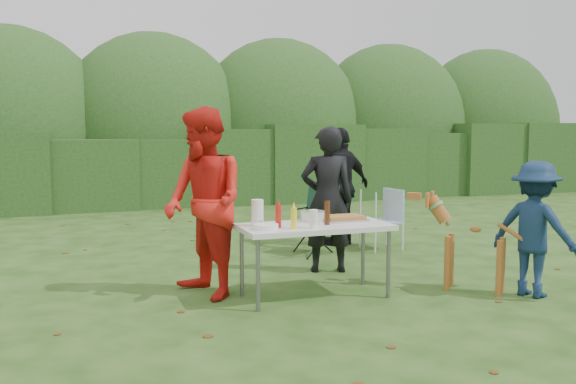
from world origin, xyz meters
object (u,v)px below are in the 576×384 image
object	(u,v)px
lawn_chair	(381,219)
paper_towel_roll	(257,213)
mustard_bottle	(294,218)
beer_bottle	(327,213)
person_cook	(327,200)
folding_table	(315,230)
dog	(475,244)
person_black_puffy	(341,186)
ketchup_bottle	(278,216)
camping_chair	(313,219)
child	(535,229)
person_red_jacket	(204,203)

from	to	relation	value
lawn_chair	paper_towel_roll	size ratio (longest dim) A/B	3.27
mustard_bottle	beer_bottle	bearing A→B (deg)	16.26
person_cook	mustard_bottle	world-z (taller)	person_cook
folding_table	dog	size ratio (longest dim) A/B	1.44
person_black_puffy	ketchup_bottle	bearing A→B (deg)	37.80
person_cook	lawn_chair	size ratio (longest dim) A/B	2.02
lawn_chair	ketchup_bottle	xyz separation A→B (m)	(-2.21, -2.01, 0.42)
camping_chair	folding_table	bearing A→B (deg)	36.99
child	camping_chair	xyz separation A→B (m)	(-1.29, 2.75, -0.21)
dog	camping_chair	size ratio (longest dim) A/B	1.11
mustard_bottle	ketchup_bottle	size ratio (longest dim) A/B	0.91
person_black_puffy	dog	world-z (taller)	person_black_puffy
person_black_puffy	paper_towel_roll	xyz separation A→B (m)	(-1.98, -2.36, 0.02)
person_black_puffy	camping_chair	xyz separation A→B (m)	(-0.60, -0.41, -0.38)
ketchup_bottle	paper_towel_roll	size ratio (longest dim) A/B	0.85
person_black_puffy	dog	distance (m)	2.85
mustard_bottle	camping_chair	bearing A→B (deg)	63.64
folding_table	person_cook	size ratio (longest dim) A/B	0.87
child	ketchup_bottle	size ratio (longest dim) A/B	6.23
camping_chair	beer_bottle	xyz separation A→B (m)	(-0.70, -2.10, 0.39)
lawn_chair	beer_bottle	distance (m)	2.67
beer_bottle	person_cook	bearing A→B (deg)	66.57
dog	person_red_jacket	bearing A→B (deg)	31.88
dog	camping_chair	bearing A→B (deg)	-23.41
paper_towel_roll	beer_bottle	bearing A→B (deg)	-12.84
person_black_puffy	camping_chair	bearing A→B (deg)	18.05
folding_table	ketchup_bottle	size ratio (longest dim) A/B	6.82
ketchup_bottle	paper_towel_roll	world-z (taller)	paper_towel_roll
person_red_jacket	camping_chair	size ratio (longest dim) A/B	2.03
person_red_jacket	person_black_puffy	world-z (taller)	person_red_jacket
child	dog	distance (m)	0.60
lawn_chair	dog	bearing A→B (deg)	76.20
person_red_jacket	mustard_bottle	world-z (taller)	person_red_jacket
lawn_chair	camping_chair	bearing A→B (deg)	-14.70
lawn_chair	ketchup_bottle	distance (m)	3.02
beer_bottle	folding_table	bearing A→B (deg)	153.80
person_cook	beer_bottle	bearing A→B (deg)	81.85
dog	camping_chair	xyz separation A→B (m)	(-0.84, 2.40, -0.03)
lawn_chair	person_red_jacket	bearing A→B (deg)	19.15
ketchup_bottle	person_cook	bearing A→B (deg)	47.06
lawn_chair	ketchup_bottle	size ratio (longest dim) A/B	3.86
folding_table	child	bearing A→B (deg)	-18.46
person_black_puffy	paper_towel_roll	bearing A→B (deg)	33.67
person_black_puffy	child	size ratio (longest dim) A/B	1.25
person_cook	lawn_chair	xyz separation A→B (m)	(1.25, 0.98, -0.43)
child	dog	bearing A→B (deg)	28.71
mustard_bottle	paper_towel_roll	world-z (taller)	paper_towel_roll
person_cook	person_red_jacket	xyz separation A→B (m)	(-1.59, -0.60, 0.10)
folding_table	ketchup_bottle	world-z (taller)	ketchup_bottle
camping_chair	beer_bottle	world-z (taller)	beer_bottle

